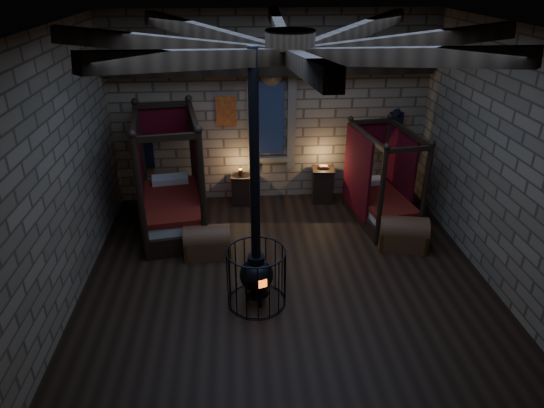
{
  "coord_description": "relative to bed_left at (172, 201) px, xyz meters",
  "views": [
    {
      "loc": [
        -0.79,
        -7.0,
        4.97
      ],
      "look_at": [
        -0.21,
        0.6,
        1.2
      ],
      "focal_mm": 32.0,
      "sensor_mm": 36.0,
      "label": 1
    }
  ],
  "objects": [
    {
      "name": "bed_right",
      "position": [
        4.37,
        0.01,
        -0.1
      ],
      "size": [
        1.26,
        2.03,
        2.0
      ],
      "rotation": [
        0.0,
        0.0,
        0.14
      ],
      "color": "black",
      "rests_on": "ground"
    },
    {
      "name": "room",
      "position": [
        2.16,
        -2.02,
        3.15
      ],
      "size": [
        7.02,
        7.02,
        4.29
      ],
      "color": "black",
      "rests_on": "ground"
    },
    {
      "name": "stove",
      "position": [
        1.61,
        -2.68,
        0.01
      ],
      "size": [
        0.96,
        0.96,
        4.05
      ],
      "rotation": [
        0.0,
        0.0,
        0.34
      ],
      "color": "black",
      "rests_on": "ground"
    },
    {
      "name": "trunk_right",
      "position": [
        4.53,
        -1.17,
        -0.3
      ],
      "size": [
        1.01,
        0.76,
        0.66
      ],
      "rotation": [
        0.0,
        0.0,
        -0.22
      ],
      "color": "brown",
      "rests_on": "ground"
    },
    {
      "name": "nightstand_left",
      "position": [
        1.43,
        1.01,
        -0.23
      ],
      "size": [
        0.48,
        0.46,
        0.86
      ],
      "rotation": [
        0.0,
        0.0,
        -0.1
      ],
      "color": "black",
      "rests_on": "ground"
    },
    {
      "name": "bed_left",
      "position": [
        0.0,
        0.0,
        0.0
      ],
      "size": [
        1.55,
        2.46,
        2.41
      ],
      "rotation": [
        0.0,
        0.0,
        0.15
      ],
      "color": "black",
      "rests_on": "ground"
    },
    {
      "name": "nightstand_right",
      "position": [
        3.32,
        1.01,
        -0.18
      ],
      "size": [
        0.54,
        0.52,
        0.88
      ],
      "rotation": [
        0.0,
        0.0,
        -0.08
      ],
      "color": "black",
      "rests_on": "ground"
    },
    {
      "name": "trunk_left",
      "position": [
        0.75,
        -1.17,
        -0.32
      ],
      "size": [
        0.88,
        0.57,
        0.63
      ],
      "rotation": [
        0.0,
        0.0,
        0.03
      ],
      "color": "brown",
      "rests_on": "ground"
    }
  ]
}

